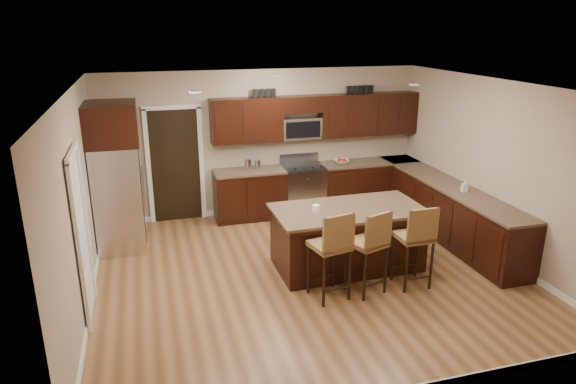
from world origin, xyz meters
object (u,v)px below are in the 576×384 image
object	(u,v)px
stool_left	(333,246)
refrigerator	(116,176)
stool_mid	(371,243)
stool_right	(417,237)
island	(347,239)
range	(303,189)

from	to	relation	value
stool_left	refrigerator	bearing A→B (deg)	125.10
stool_left	stool_mid	distance (m)	0.54
stool_mid	stool_right	xyz separation A→B (m)	(0.67, -0.00, 0.00)
island	stool_right	size ratio (longest dim) A/B	1.85
range	stool_left	size ratio (longest dim) A/B	0.91
range	island	distance (m)	2.38
stool_right	refrigerator	distance (m)	4.64
range	stool_mid	distance (m)	3.24
stool_mid	stool_right	bearing A→B (deg)	-19.35
stool_right	stool_mid	bearing A→B (deg)	178.84
island	stool_left	bearing A→B (deg)	-123.97
stool_left	stool_mid	xyz separation A→B (m)	(0.54, 0.00, -0.03)
stool_left	stool_right	bearing A→B (deg)	-12.07
stool_mid	stool_right	distance (m)	0.67
stool_left	stool_mid	world-z (taller)	stool_left
stool_left	refrigerator	xyz separation A→B (m)	(-2.68, 2.48, 0.45)
stool_left	refrigerator	world-z (taller)	refrigerator
stool_left	stool_right	distance (m)	1.21
range	island	xyz separation A→B (m)	(-0.06, -2.38, -0.04)
island	stool_mid	size ratio (longest dim) A/B	1.86
range	refrigerator	bearing A→B (deg)	-167.19
range	refrigerator	distance (m)	3.46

